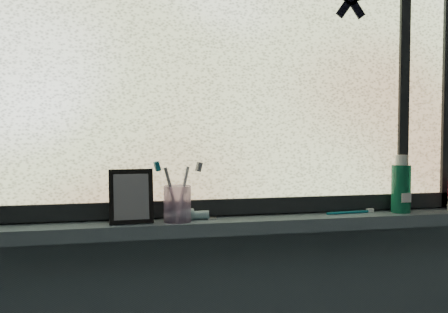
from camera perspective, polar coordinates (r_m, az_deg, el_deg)
name	(u,v)px	position (r m, az deg, el deg)	size (l,w,h in m)	color
wall_back	(229,143)	(1.60, 0.60, 1.54)	(3.00, 0.01, 2.50)	#9EA3A8
windowsill	(235,225)	(1.55, 1.24, -7.80)	(1.62, 0.14, 0.04)	slate
window_pane	(231,54)	(1.59, 0.80, 11.65)	(1.50, 0.01, 1.00)	silver
frame_bottom	(231,206)	(1.59, 0.82, -5.71)	(1.60, 0.03, 0.05)	black
frame_right	(448,61)	(1.92, 24.26, 9.88)	(0.05, 0.03, 1.10)	black
frame_mullion	(403,60)	(1.82, 19.80, 10.35)	(0.04, 0.03, 1.00)	black
vanity_mirror	(131,196)	(1.47, -10.56, -4.50)	(0.13, 0.06, 0.16)	black
toothpaste_tube	(190,214)	(1.52, -3.91, -6.61)	(0.19, 0.04, 0.03)	silver
toothbrush_cup	(177,204)	(1.49, -5.35, -5.40)	(0.08, 0.08, 0.11)	#BA95C5
toothbrush_lying	(348,212)	(1.68, 13.97, -6.15)	(0.19, 0.02, 0.01)	#0E6B7F
mouthwash_bottle	(401,184)	(1.75, 19.58, -2.95)	(0.06, 0.06, 0.16)	#1C9266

